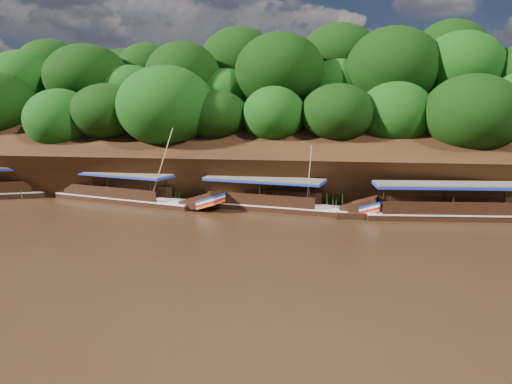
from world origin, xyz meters
TOP-DOWN VIEW (x-y plane):
  - ground at (0.00, 0.00)m, footprint 160.00×160.00m
  - riverbank at (-0.01, 22.73)m, footprint 120.00×30.06m
  - boat_0 at (15.36, 7.03)m, footprint 15.44×3.70m
  - boat_1 at (2.09, 7.72)m, footprint 13.88×4.53m
  - boat_2 at (-10.19, 8.74)m, footprint 15.42×6.21m
  - reeds at (-3.67, 9.54)m, footprint 51.17×2.38m

SIDE VIEW (x-z plane):
  - ground at x=0.00m, z-range 0.00..0.00m
  - boat_1 at x=2.09m, z-range -2.19..3.26m
  - boat_2 at x=-10.19m, z-range -2.72..3.83m
  - boat_0 at x=15.36m, z-range -2.39..3.52m
  - reeds at x=-3.67m, z-range -0.16..1.85m
  - riverbank at x=-0.01m, z-range -7.81..11.59m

